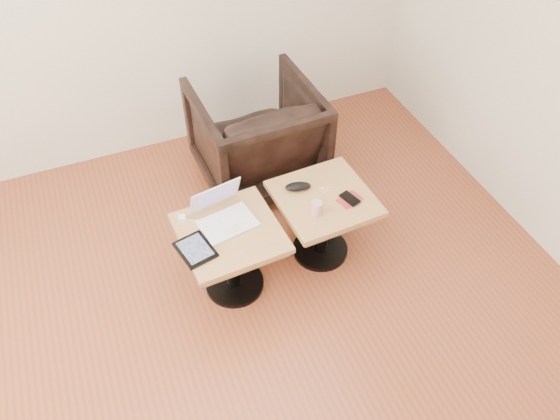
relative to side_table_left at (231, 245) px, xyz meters
name	(u,v)px	position (x,y,z in m)	size (l,w,h in m)	color
room_shell	(220,213)	(-0.19, -0.63, 0.96)	(4.52, 4.52, 2.71)	brown
side_table_left	(231,245)	(0.00, 0.00, 0.00)	(0.60, 0.60, 0.52)	black
side_table_right	(323,211)	(0.63, 0.05, 0.00)	(0.60, 0.60, 0.52)	black
laptop	(224,214)	(0.00, 0.10, 0.17)	(0.36, 0.34, 0.22)	white
tablet	(195,250)	(-0.22, -0.07, 0.14)	(0.22, 0.26, 0.02)	black
charging_adapter	(182,218)	(-0.23, 0.19, 0.14)	(0.04, 0.04, 0.03)	white
glasses_case	(298,187)	(0.50, 0.17, 0.15)	(0.16, 0.07, 0.05)	black
striped_cup	(317,208)	(0.52, -0.06, 0.17)	(0.07, 0.07, 0.09)	#BF4E58
earbuds_tangle	(326,188)	(0.67, 0.10, 0.14)	(0.07, 0.05, 0.01)	white
phone_on_sleeve	(350,199)	(0.76, -0.04, 0.14)	(0.17, 0.14, 0.02)	maroon
armchair	(256,136)	(0.51, 0.92, 0.00)	(0.84, 0.86, 0.78)	black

